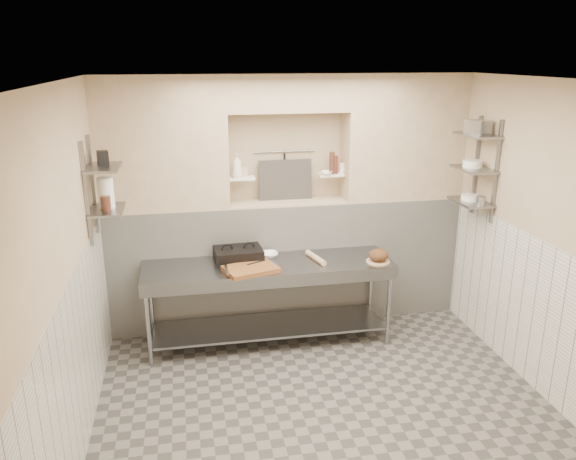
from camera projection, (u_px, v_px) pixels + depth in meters
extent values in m
cube|color=#5C5752|center=(323.00, 406.00, 5.06)|extent=(4.00, 3.90, 0.10)
cube|color=silver|center=(330.00, 73.00, 4.20)|extent=(4.00, 3.90, 0.10)
cube|color=tan|center=(65.00, 272.00, 4.27)|extent=(0.10, 3.90, 2.80)
cube|color=tan|center=(549.00, 240.00, 5.00)|extent=(0.10, 3.90, 2.80)
cube|color=tan|center=(283.00, 197.00, 6.51)|extent=(4.00, 0.10, 2.80)
cube|color=tan|center=(428.00, 391.00, 2.76)|extent=(4.00, 0.10, 2.80)
cube|color=silver|center=(287.00, 261.00, 6.48)|extent=(4.00, 0.40, 1.40)
cube|color=tan|center=(287.00, 202.00, 6.27)|extent=(1.30, 0.40, 0.02)
cube|color=tan|center=(162.00, 144.00, 5.83)|extent=(1.35, 0.40, 1.40)
cube|color=tan|center=(403.00, 137.00, 6.30)|extent=(1.35, 0.40, 1.40)
cube|color=tan|center=(287.00, 93.00, 5.91)|extent=(1.30, 0.40, 0.40)
cube|color=silver|center=(83.00, 353.00, 4.49)|extent=(0.02, 3.90, 1.40)
cube|color=silver|center=(533.00, 312.00, 5.20)|extent=(0.02, 3.90, 1.40)
cube|color=white|center=(242.00, 178.00, 6.09)|extent=(0.28, 0.16, 0.02)
cube|color=white|center=(331.00, 175.00, 6.27)|extent=(0.28, 0.16, 0.02)
cylinder|color=gray|center=(284.00, 151.00, 6.27)|extent=(0.70, 0.02, 0.02)
cylinder|color=black|center=(285.00, 167.00, 6.30)|extent=(0.02, 0.02, 0.30)
cube|color=#383330|center=(285.00, 180.00, 6.29)|extent=(0.60, 0.08, 0.45)
cube|color=slate|center=(93.00, 185.00, 5.33)|extent=(0.03, 0.03, 0.95)
cube|color=slate|center=(87.00, 195.00, 4.96)|extent=(0.03, 0.03, 0.95)
cube|color=slate|center=(107.00, 210.00, 5.23)|extent=(0.30, 0.50, 0.02)
cube|color=slate|center=(103.00, 167.00, 5.11)|extent=(0.30, 0.50, 0.03)
cube|color=slate|center=(476.00, 165.00, 6.02)|extent=(0.03, 0.03, 1.05)
cube|color=slate|center=(496.00, 172.00, 5.65)|extent=(0.03, 0.03, 1.05)
cube|color=slate|center=(471.00, 202.00, 5.91)|extent=(0.30, 0.50, 0.02)
cube|color=slate|center=(474.00, 169.00, 5.81)|extent=(0.30, 0.50, 0.02)
cube|color=slate|center=(477.00, 135.00, 5.71)|extent=(0.30, 0.50, 0.03)
cube|color=gray|center=(268.00, 265.00, 5.86)|extent=(2.60, 0.70, 0.04)
cube|color=gray|center=(269.00, 326.00, 6.07)|extent=(2.45, 0.60, 0.03)
cube|color=gray|center=(274.00, 283.00, 5.57)|extent=(2.60, 0.02, 0.12)
cylinder|color=gray|center=(149.00, 327.00, 5.50)|extent=(0.04, 0.04, 0.86)
cylinder|color=gray|center=(151.00, 303.00, 6.04)|extent=(0.04, 0.04, 0.86)
cylinder|color=gray|center=(389.00, 307.00, 5.94)|extent=(0.04, 0.04, 0.86)
cylinder|color=gray|center=(371.00, 286.00, 6.49)|extent=(0.04, 0.04, 0.86)
cube|color=black|center=(238.00, 257.00, 5.92)|extent=(0.52, 0.39, 0.09)
cube|color=black|center=(238.00, 251.00, 5.90)|extent=(0.52, 0.39, 0.05)
cube|color=brown|center=(251.00, 269.00, 5.64)|extent=(0.59, 0.49, 0.05)
cube|color=gray|center=(257.00, 262.00, 5.75)|extent=(0.22, 0.13, 0.01)
cylinder|color=gray|center=(227.00, 269.00, 5.54)|extent=(0.03, 0.28, 0.03)
imported|color=white|center=(269.00, 255.00, 6.04)|extent=(0.20, 0.20, 0.05)
cylinder|color=tan|center=(316.00, 258.00, 5.93)|extent=(0.15, 0.39, 0.06)
cylinder|color=tan|center=(378.00, 261.00, 5.89)|extent=(0.25, 0.25, 0.01)
ellipsoid|color=#4C2D19|center=(378.00, 255.00, 5.87)|extent=(0.21, 0.21, 0.13)
imported|color=white|center=(237.00, 166.00, 6.01)|extent=(0.12, 0.12, 0.26)
cube|color=tan|center=(244.00, 172.00, 6.10)|extent=(0.07, 0.07, 0.11)
imported|color=white|center=(326.00, 173.00, 6.20)|extent=(0.15, 0.15, 0.04)
cylinder|color=#442218|center=(335.00, 165.00, 6.24)|extent=(0.06, 0.06, 0.20)
cylinder|color=#442218|center=(332.00, 163.00, 6.22)|extent=(0.06, 0.06, 0.24)
cylinder|color=white|center=(342.00, 168.00, 6.29)|extent=(0.07, 0.07, 0.11)
cylinder|color=white|center=(106.00, 193.00, 5.22)|extent=(0.14, 0.14, 0.29)
cylinder|color=#442218|center=(106.00, 203.00, 5.15)|extent=(0.09, 0.09, 0.13)
cube|color=black|center=(103.00, 158.00, 5.12)|extent=(0.12, 0.12, 0.13)
cylinder|color=white|center=(470.00, 198.00, 5.92)|extent=(0.19, 0.19, 0.06)
cylinder|color=gray|center=(481.00, 201.00, 5.71)|extent=(0.09, 0.09, 0.09)
cylinder|color=white|center=(472.00, 164.00, 5.83)|extent=(0.20, 0.20, 0.07)
cube|color=gray|center=(478.00, 127.00, 5.68)|extent=(0.24, 0.26, 0.14)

